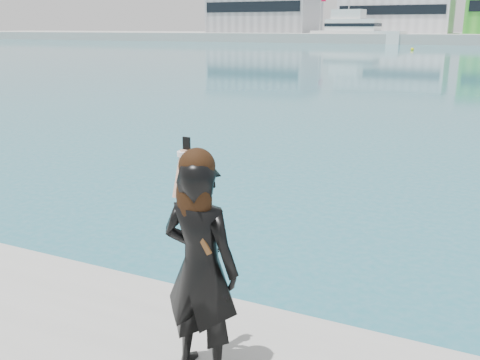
# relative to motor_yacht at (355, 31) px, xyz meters

# --- Properties ---
(warehouse_grey_left) EXTENTS (26.52, 16.36, 11.50)m
(warehouse_grey_left) POSITION_rel_motor_yacht_xyz_m (-27.08, 14.34, 5.19)
(warehouse_grey_left) COLOR gray
(warehouse_grey_left) RESTS_ON far_quay
(warehouse_white) EXTENTS (24.48, 15.35, 9.50)m
(warehouse_white) POSITION_rel_motor_yacht_xyz_m (5.92, 14.34, 4.19)
(warehouse_white) COLOR silver
(warehouse_white) RESTS_ON far_quay
(flagpole_left) EXTENTS (1.28, 0.16, 8.00)m
(flagpole_left) POSITION_rel_motor_yacht_xyz_m (-9.99, 7.36, 3.97)
(flagpole_left) COLOR silver
(flagpole_left) RESTS_ON far_quay
(motor_yacht) EXTENTS (20.12, 7.78, 9.15)m
(motor_yacht) POSITION_rel_motor_yacht_xyz_m (0.00, 0.00, 0.00)
(motor_yacht) COLOR white
(motor_yacht) RESTS_ON ground
(buoy_far) EXTENTS (0.50, 0.50, 0.50)m
(buoy_far) POSITION_rel_motor_yacht_xyz_m (16.57, -30.69, -2.57)
(buoy_far) COLOR yellow
(buoy_far) RESTS_ON ground
(woman) EXTENTS (0.66, 0.45, 1.86)m
(woman) POSITION_rel_motor_yacht_xyz_m (27.15, -113.79, -0.83)
(woman) COLOR black
(woman) RESTS_ON near_quay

